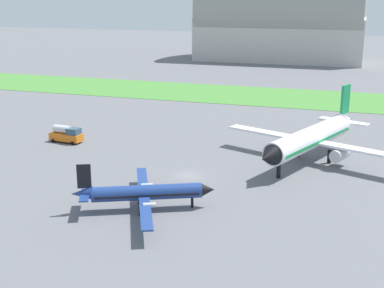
{
  "coord_description": "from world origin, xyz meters",
  "views": [
    {
      "loc": [
        25.29,
        -76.14,
        28.25
      ],
      "look_at": [
        -1.78,
        7.56,
        3.0
      ],
      "focal_mm": 49.95,
      "sensor_mm": 36.0,
      "label": 1
    }
  ],
  "objects": [
    {
      "name": "ground_plane",
      "position": [
        0.0,
        0.0,
        0.0
      ],
      "size": [
        600.0,
        600.0,
        0.0
      ],
      "primitive_type": "plane",
      "color": "slate"
    },
    {
      "name": "grass_taxiway_strip",
      "position": [
        0.0,
        69.65,
        0.04
      ],
      "size": [
        360.0,
        28.0,
        0.08
      ],
      "primitive_type": "cube",
      "color": "#478438",
      "rests_on": "ground_plane"
    },
    {
      "name": "airplane_foreground_turboprop",
      "position": [
        -1.26,
        -14.86,
        2.45
      ],
      "size": [
        18.1,
        20.84,
        6.69
      ],
      "rotation": [
        0.0,
        0.0,
        0.43
      ],
      "color": "navy",
      "rests_on": "ground_plane"
    },
    {
      "name": "hangar_distant",
      "position": [
        -9.7,
        152.08,
        16.67
      ],
      "size": [
        68.13,
        32.25,
        36.78
      ],
      "color": "#BCB7B2",
      "rests_on": "ground_plane"
    },
    {
      "name": "fuel_truck_near_gate",
      "position": [
        -28.55,
        11.31,
        1.58
      ],
      "size": [
        6.7,
        3.13,
        3.29
      ],
      "rotation": [
        0.0,
        0.0,
        6.19
      ],
      "color": "orange",
      "rests_on": "ground_plane"
    },
    {
      "name": "airplane_midfield_jet",
      "position": [
        17.75,
        13.51,
        4.17
      ],
      "size": [
        31.4,
        31.17,
        11.59
      ],
      "rotation": [
        0.0,
        0.0,
        4.35
      ],
      "color": "white",
      "rests_on": "ground_plane"
    }
  ]
}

